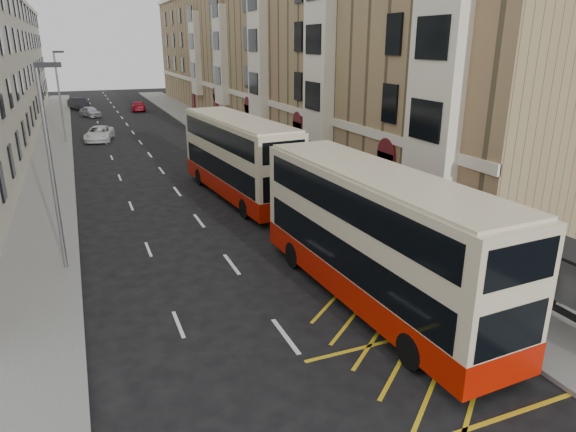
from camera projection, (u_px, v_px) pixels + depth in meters
name	position (u px, v px, depth m)	size (l,w,h in m)	color
ground	(346.00, 417.00, 12.72)	(200.00, 200.00, 0.00)	black
pavement_right	(257.00, 155.00, 41.86)	(4.00, 120.00, 0.15)	slate
pavement_left	(49.00, 173.00, 36.28)	(3.00, 120.00, 0.15)	slate
kerb_right	(233.00, 157.00, 41.14)	(0.25, 120.00, 0.15)	gray
kerb_left	(72.00, 171.00, 36.82)	(0.25, 120.00, 0.15)	gray
road_markings	(134.00, 134.00, 52.14)	(10.00, 110.00, 0.01)	silver
terrace_right	(269.00, 55.00, 55.42)	(10.75, 79.00, 15.25)	#927E54
guard_railing	(419.00, 260.00, 19.74)	(0.06, 6.56, 1.01)	#B5260D
street_lamp_near	(51.00, 159.00, 19.46)	(0.93, 0.18, 8.00)	slate
street_lamp_far	(60.00, 92.00, 45.74)	(0.93, 0.18, 8.00)	slate
double_decker_front	(375.00, 238.00, 17.67)	(3.33, 12.11, 4.78)	beige
double_decker_rear	(238.00, 158.00, 30.07)	(3.74, 12.05, 4.73)	beige
pedestrian_near	(532.00, 284.00, 17.29)	(0.68, 0.44, 1.85)	black
pedestrian_mid	(568.00, 283.00, 17.52)	(0.86, 0.67, 1.76)	black
pedestrian_far	(413.00, 251.00, 20.16)	(1.05, 0.44, 1.80)	black
white_van	(99.00, 134.00, 48.31)	(2.24, 4.85, 1.35)	silver
car_silver	(91.00, 112.00, 63.74)	(1.56, 3.87, 1.32)	#A7A9AE
car_dark	(78.00, 104.00, 71.22)	(1.63, 4.68, 1.54)	black
car_red	(138.00, 106.00, 69.44)	(1.82, 4.46, 1.30)	maroon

